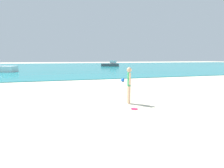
# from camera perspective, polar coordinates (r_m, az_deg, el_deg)

# --- Properties ---
(ground) EXTENTS (200.00, 200.00, 0.00)m
(ground) POSITION_cam_1_polar(r_m,az_deg,el_deg) (4.39, 19.25, -20.54)
(ground) COLOR beige
(water) EXTENTS (160.00, 60.00, 0.06)m
(water) POSITION_cam_1_polar(r_m,az_deg,el_deg) (47.38, -13.73, 5.40)
(water) COLOR teal
(water) RESTS_ON ground
(person_standing) EXTENTS (0.22, 0.38, 1.67)m
(person_standing) POSITION_cam_1_polar(r_m,az_deg,el_deg) (8.25, 5.37, 0.25)
(person_standing) COLOR #DDAD84
(person_standing) RESTS_ON ground
(frisbee) EXTENTS (0.28, 0.28, 0.03)m
(frisbee) POSITION_cam_1_polar(r_m,az_deg,el_deg) (7.55, 7.05, -7.79)
(frisbee) COLOR #E51E4C
(frisbee) RESTS_ON ground
(boat_far) EXTENTS (4.54, 3.15, 1.48)m
(boat_far) POSITION_cam_1_polar(r_m,az_deg,el_deg) (45.85, -0.40, 6.22)
(boat_far) COLOR #4C4C51
(boat_far) RESTS_ON water
(beach_ball) EXTENTS (0.31, 0.31, 0.31)m
(beach_ball) POSITION_cam_1_polar(r_m,az_deg,el_deg) (16.15, 3.38, 1.26)
(beach_ball) COLOR blue
(beach_ball) RESTS_ON ground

